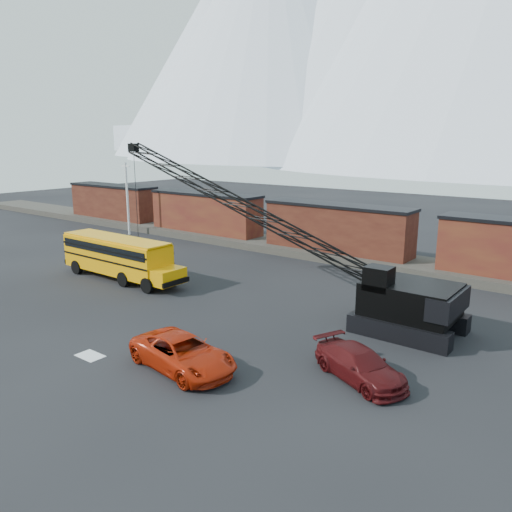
{
  "coord_description": "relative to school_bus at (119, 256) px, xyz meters",
  "views": [
    {
      "loc": [
        20.85,
        -17.12,
        10.39
      ],
      "look_at": [
        1.62,
        7.98,
        3.0
      ],
      "focal_mm": 35.0,
      "sensor_mm": 36.0,
      "label": 1
    }
  ],
  "objects": [
    {
      "name": "ground",
      "position": [
        9.73,
        -5.76,
        -1.79
      ],
      "size": [
        160.0,
        160.0,
        0.0
      ],
      "primitive_type": "plane",
      "color": "black",
      "rests_on": "ground"
    },
    {
      "name": "gravel_berm",
      "position": [
        9.73,
        16.24,
        -1.44
      ],
      "size": [
        120.0,
        5.0,
        0.7
      ],
      "primitive_type": "cube",
      "color": "#47423A",
      "rests_on": "ground"
    },
    {
      "name": "boxcar_west_far",
      "position": [
        -22.27,
        16.24,
        0.97
      ],
      "size": [
        13.7,
        3.1,
        4.17
      ],
      "color": "#522517",
      "rests_on": "gravel_berm"
    },
    {
      "name": "boxcar_west_near",
      "position": [
        -6.27,
        16.24,
        0.97
      ],
      "size": [
        13.7,
        3.1,
        4.17
      ],
      "color": "#4A1615",
      "rests_on": "gravel_berm"
    },
    {
      "name": "boxcar_mid",
      "position": [
        9.73,
        16.24,
        0.97
      ],
      "size": [
        13.7,
        3.1,
        4.17
      ],
      "color": "#522517",
      "rests_on": "gravel_berm"
    },
    {
      "name": "utility_pole",
      "position": [
        -14.27,
        12.24,
        2.36
      ],
      "size": [
        1.4,
        0.24,
        8.0
      ],
      "color": "silver",
      "rests_on": "ground"
    },
    {
      "name": "snow_patch",
      "position": [
        10.23,
        -9.76,
        -1.78
      ],
      "size": [
        1.4,
        0.9,
        0.02
      ],
      "primitive_type": "cube",
      "color": "silver",
      "rests_on": "ground"
    },
    {
      "name": "school_bus",
      "position": [
        0.0,
        0.0,
        0.0
      ],
      "size": [
        11.65,
        2.65,
        3.19
      ],
      "color": "orange",
      "rests_on": "ground"
    },
    {
      "name": "red_pickup",
      "position": [
        14.91,
        -7.98,
        -1.0
      ],
      "size": [
        6.0,
        3.37,
        1.58
      ],
      "primitive_type": "imported",
      "rotation": [
        0.0,
        0.0,
        1.44
      ],
      "color": "#B12108",
      "rests_on": "ground"
    },
    {
      "name": "maroon_suv",
      "position": [
        21.88,
        -3.97,
        -1.08
      ],
      "size": [
        5.28,
        3.82,
        1.42
      ],
      "primitive_type": "imported",
      "rotation": [
        0.0,
        0.0,
        1.15
      ],
      "color": "#430B0D",
      "rests_on": "ground"
    },
    {
      "name": "crawler_crane",
      "position": [
        11.04,
        2.52,
        3.92
      ],
      "size": [
        24.57,
        4.2,
        10.32
      ],
      "color": "black",
      "rests_on": "ground"
    }
  ]
}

